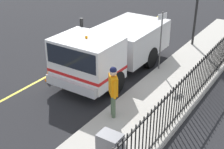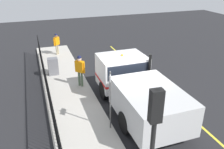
# 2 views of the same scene
# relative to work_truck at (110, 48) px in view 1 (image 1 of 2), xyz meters

# --- Properties ---
(ground_plane) EXTENTS (47.08, 47.08, 0.00)m
(ground_plane) POSITION_rel_work_truck_xyz_m (0.04, -0.23, -1.24)
(ground_plane) COLOR #232326
(ground_plane) RESTS_ON ground
(sidewalk_slab) EXTENTS (2.54, 21.40, 0.17)m
(sidewalk_slab) POSITION_rel_work_truck_xyz_m (2.81, -0.23, -1.15)
(sidewalk_slab) COLOR #B7B2A8
(sidewalk_slab) RESTS_ON ground
(lane_marking) EXTENTS (0.12, 19.26, 0.01)m
(lane_marking) POSITION_rel_work_truck_xyz_m (-2.19, -0.23, -1.23)
(lane_marking) COLOR yellow
(lane_marking) RESTS_ON ground
(work_truck) EXTENTS (2.49, 6.19, 2.50)m
(work_truck) POSITION_rel_work_truck_xyz_m (0.00, 0.00, 0.00)
(work_truck) COLOR white
(work_truck) RESTS_ON ground
(worker_standing) EXTENTS (0.52, 0.54, 1.83)m
(worker_standing) POSITION_rel_work_truck_xyz_m (2.01, -2.87, 0.05)
(worker_standing) COLOR orange
(worker_standing) RESTS_ON sidewalk_slab
(iron_fence) EXTENTS (0.04, 18.23, 1.52)m
(iron_fence) POSITION_rel_work_truck_xyz_m (3.93, -0.23, -0.30)
(iron_fence) COLOR black
(iron_fence) RESTS_ON sidewalk_slab
(traffic_cone) EXTENTS (0.42, 0.42, 0.60)m
(traffic_cone) POSITION_rel_work_truck_xyz_m (-1.84, -1.90, -0.94)
(traffic_cone) COLOR orange
(traffic_cone) RESTS_ON ground
(street_sign) EXTENTS (0.19, 0.48, 2.58)m
(street_sign) POSITION_rel_work_truck_xyz_m (1.67, 1.37, 0.52)
(street_sign) COLOR #4C4C4C
(street_sign) RESTS_ON sidewalk_slab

